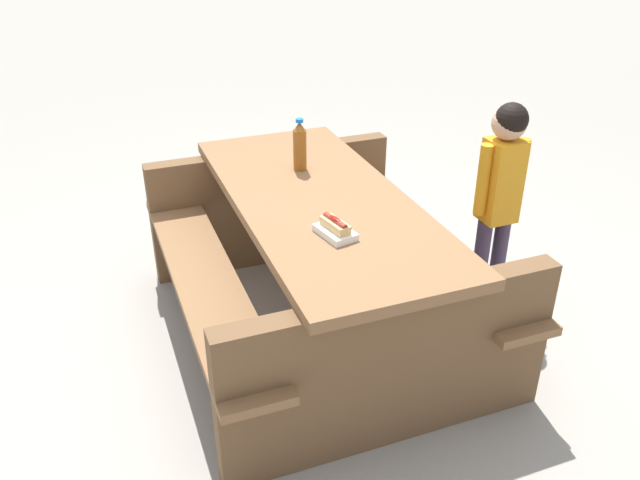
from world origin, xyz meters
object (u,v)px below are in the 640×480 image
Objects in this scene: picnic_table at (320,255)px; child_in_coat at (501,181)px; hotdog_tray at (335,229)px; soda_bottle at (300,146)px.

child_in_coat is at bearing 79.11° from picnic_table.
hotdog_tray is 1.05m from child_in_coat.
soda_bottle is at bearing -120.92° from child_in_coat.
child_in_coat reaches higher than hotdog_tray.
picnic_table is 10.16× the size of hotdog_tray.
child_in_coat reaches higher than soda_bottle.
child_in_coat is at bearing 100.04° from hotdog_tray.
child_in_coat is (0.51, 0.86, -0.16)m from soda_bottle.
picnic_table is 0.97m from child_in_coat.
hotdog_tray is at bearing -79.96° from child_in_coat.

